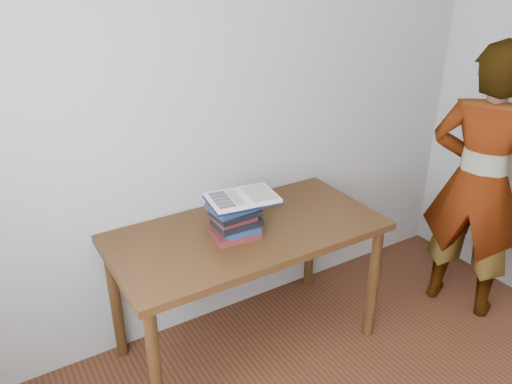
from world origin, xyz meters
TOP-DOWN VIEW (x-y plane):
  - desk at (-0.09, 1.38)m, footprint 1.45×0.72m
  - book_stack at (-0.18, 1.35)m, footprint 0.25×0.20m
  - open_book at (-0.13, 1.36)m, footprint 0.38×0.29m
  - reader at (1.30, 1.02)m, footprint 0.62×0.73m

SIDE VIEW (x-z plane):
  - desk at x=-0.09m, z-range 0.29..1.07m
  - reader at x=1.30m, z-range 0.00..1.69m
  - book_stack at x=-0.18m, z-range 0.78..0.96m
  - open_book at x=-0.13m, z-range 0.96..0.99m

